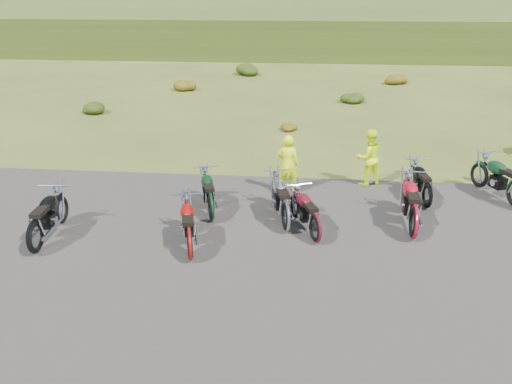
# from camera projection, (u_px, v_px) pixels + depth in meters

# --- Properties ---
(ground) EXTENTS (300.00, 300.00, 0.00)m
(ground) POSITION_uv_depth(u_px,v_px,m) (289.00, 243.00, 10.97)
(ground) COLOR #384517
(ground) RESTS_ON ground
(gravel_pad) EXTENTS (20.00, 12.00, 0.04)m
(gravel_pad) POSITION_uv_depth(u_px,v_px,m) (285.00, 295.00, 9.13)
(gravel_pad) COLOR black
(gravel_pad) RESTS_ON ground
(hill_slope) EXTENTS (300.00, 45.97, 9.37)m
(hill_slope) POSITION_uv_depth(u_px,v_px,m) (304.00, 35.00, 56.94)
(hill_slope) COLOR #324115
(hill_slope) RESTS_ON ground
(hill_plateau) EXTENTS (300.00, 90.00, 9.17)m
(hill_plateau) POSITION_uv_depth(u_px,v_px,m) (306.00, 11.00, 112.11)
(hill_plateau) COLOR #324115
(hill_plateau) RESTS_ON ground
(shrub_1) EXTENTS (1.03, 1.03, 0.61)m
(shrub_1) POSITION_uv_depth(u_px,v_px,m) (92.00, 106.00, 22.04)
(shrub_1) COLOR black
(shrub_1) RESTS_ON ground
(shrub_2) EXTENTS (1.30, 1.30, 0.77)m
(shrub_2) POSITION_uv_depth(u_px,v_px,m) (184.00, 84.00, 26.63)
(shrub_2) COLOR #5D370B
(shrub_2) RESTS_ON ground
(shrub_3) EXTENTS (1.56, 1.56, 0.92)m
(shrub_3) POSITION_uv_depth(u_px,v_px,m) (248.00, 68.00, 31.22)
(shrub_3) COLOR black
(shrub_3) RESTS_ON ground
(shrub_4) EXTENTS (0.77, 0.77, 0.45)m
(shrub_4) POSITION_uv_depth(u_px,v_px,m) (287.00, 125.00, 19.37)
(shrub_4) COLOR #5D370B
(shrub_4) RESTS_ON ground
(shrub_5) EXTENTS (1.03, 1.03, 0.61)m
(shrub_5) POSITION_uv_depth(u_px,v_px,m) (351.00, 97.00, 23.96)
(shrub_5) COLOR black
(shrub_5) RESTS_ON ground
(shrub_6) EXTENTS (1.30, 1.30, 0.77)m
(shrub_6) POSITION_uv_depth(u_px,v_px,m) (395.00, 77.00, 28.55)
(shrub_6) COLOR #5D370B
(shrub_6) RESTS_ON ground
(motorcycle_0) EXTENTS (0.82, 2.11, 1.09)m
(motorcycle_0) POSITION_uv_depth(u_px,v_px,m) (38.00, 253.00, 10.57)
(motorcycle_0) COLOR black
(motorcycle_0) RESTS_ON ground
(motorcycle_1) EXTENTS (1.15, 2.07, 1.03)m
(motorcycle_1) POSITION_uv_depth(u_px,v_px,m) (191.00, 260.00, 10.30)
(motorcycle_1) COLOR maroon
(motorcycle_1) RESTS_ON ground
(motorcycle_2) EXTENTS (1.18, 2.03, 1.01)m
(motorcycle_2) POSITION_uv_depth(u_px,v_px,m) (212.00, 221.00, 12.02)
(motorcycle_2) COLOR black
(motorcycle_2) RESTS_ON ground
(motorcycle_3) EXTENTS (1.18, 2.19, 1.09)m
(motorcycle_3) POSITION_uv_depth(u_px,v_px,m) (286.00, 231.00, 11.50)
(motorcycle_3) COLOR #9D9EA2
(motorcycle_3) RESTS_ON ground
(motorcycle_4) EXTENTS (1.26, 1.98, 0.99)m
(motorcycle_4) POSITION_uv_depth(u_px,v_px,m) (314.00, 243.00, 11.00)
(motorcycle_4) COLOR #540E17
(motorcycle_4) RESTS_ON ground
(motorcycle_5) EXTENTS (0.83, 1.92, 0.97)m
(motorcycle_5) POSITION_uv_depth(u_px,v_px,m) (425.00, 208.00, 12.69)
(motorcycle_5) COLOR black
(motorcycle_5) RESTS_ON ground
(motorcycle_6) EXTENTS (0.84, 2.26, 1.17)m
(motorcycle_6) POSITION_uv_depth(u_px,v_px,m) (412.00, 239.00, 11.15)
(motorcycle_6) COLOR maroon
(motorcycle_6) RESTS_ON ground
(person_middle) EXTENTS (0.62, 0.44, 1.61)m
(person_middle) POSITION_uv_depth(u_px,v_px,m) (288.00, 165.00, 13.31)
(person_middle) COLOR #D2F20C
(person_middle) RESTS_ON ground
(person_right_a) EXTENTS (0.95, 0.86, 1.59)m
(person_right_a) POSITION_uv_depth(u_px,v_px,m) (368.00, 158.00, 13.86)
(person_right_a) COLOR #D2F20C
(person_right_a) RESTS_ON ground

